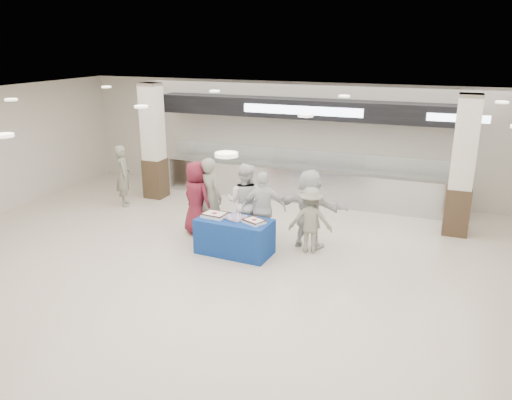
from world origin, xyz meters
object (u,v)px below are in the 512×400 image
at_px(soldier_a, 210,197).
at_px(chef_short, 263,209).
at_px(soldier_b, 311,220).
at_px(civilian_white, 309,209).
at_px(chef_tall, 245,202).
at_px(soldier_bg, 123,176).
at_px(civilian_maroon, 197,198).
at_px(cupcake_tray, 235,217).
at_px(sheet_cake_left, 215,214).
at_px(display_table, 234,236).
at_px(sheet_cake_right, 254,221).

height_order(soldier_a, chef_short, soldier_a).
height_order(soldier_b, civilian_white, civilian_white).
bearing_deg(chef_tall, soldier_bg, -16.22).
bearing_deg(soldier_a, civilian_white, -158.95).
xyz_separation_m(chef_short, soldier_b, (1.05, 0.00, -0.11)).
xyz_separation_m(civilian_maroon, chef_short, (1.65, -0.10, -0.03)).
xyz_separation_m(civilian_maroon, civilian_white, (2.60, 0.17, 0.01)).
distance_m(cupcake_tray, soldier_a, 1.22).
bearing_deg(sheet_cake_left, display_table, -1.80).
bearing_deg(chef_short, cupcake_tray, 36.89).
height_order(cupcake_tray, soldier_b, soldier_b).
bearing_deg(civilian_white, sheet_cake_left, 31.87).
height_order(soldier_a, soldier_bg, soldier_a).
height_order(display_table, soldier_a, soldier_a).
height_order(civilian_maroon, soldier_bg, civilian_maroon).
distance_m(display_table, soldier_b, 1.62).
distance_m(sheet_cake_left, chef_tall, 0.86).
bearing_deg(soldier_b, soldier_bg, -25.20).
bearing_deg(chef_short, soldier_b, 161.21).
relative_size(chef_tall, soldier_bg, 1.06).
bearing_deg(soldier_a, chef_tall, -163.21).
relative_size(cupcake_tray, soldier_bg, 0.29).
xyz_separation_m(cupcake_tray, soldier_a, (-0.95, 0.77, 0.12)).
bearing_deg(sheet_cake_right, chef_short, 94.22).
bearing_deg(chef_tall, civilian_maroon, 1.65).
distance_m(civilian_maroon, soldier_b, 2.71).
xyz_separation_m(sheet_cake_left, civilian_white, (1.81, 0.89, 0.07)).
bearing_deg(soldier_bg, civilian_maroon, -150.69).
height_order(sheet_cake_right, cupcake_tray, sheet_cake_right).
bearing_deg(soldier_a, soldier_bg, -0.36).
relative_size(sheet_cake_right, soldier_b, 0.35).
distance_m(soldier_a, soldier_b, 2.41).
bearing_deg(sheet_cake_left, civilian_maroon, 137.73).
xyz_separation_m(soldier_a, civilian_white, (2.30, 0.09, -0.04)).
distance_m(sheet_cake_left, soldier_bg, 4.06).
height_order(civilian_maroon, soldier_b, civilian_maroon).
height_order(display_table, civilian_white, civilian_white).
bearing_deg(display_table, sheet_cake_right, -1.00).
bearing_deg(soldier_a, cupcake_tray, 159.73).
distance_m(display_table, soldier_bg, 4.50).
bearing_deg(soldier_b, chef_tall, -17.79).
bearing_deg(chef_short, civilian_maroon, -22.14).
height_order(sheet_cake_right, civilian_white, civilian_white).
bearing_deg(chef_short, soldier_bg, -34.45).
bearing_deg(cupcake_tray, chef_short, 55.68).
relative_size(sheet_cake_left, soldier_bg, 0.31).
distance_m(cupcake_tray, civilian_maroon, 1.43).
relative_size(sheet_cake_right, soldier_a, 0.28).
height_order(cupcake_tray, chef_tall, chef_tall).
distance_m(display_table, soldier_a, 1.35).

